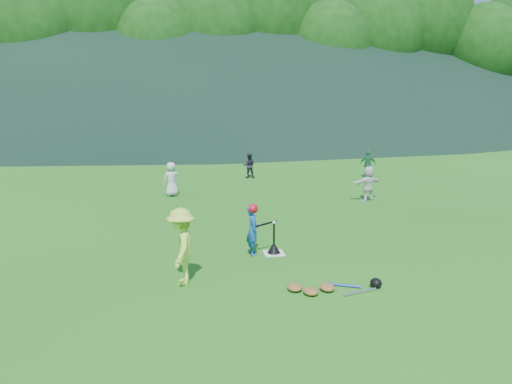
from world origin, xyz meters
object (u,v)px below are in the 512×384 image
Objects in this scene: adult_coach at (182,246)px; fielder_c at (368,164)px; batter_child at (253,230)px; batting_tee at (274,248)px; fielder_b at (249,166)px; fielder_a at (171,179)px; home_plate at (274,253)px; fielder_d at (368,184)px; equipment_pile at (328,287)px.

adult_coach reaches higher than fielder_c.
batting_tee is (0.48, -0.02, -0.45)m from batter_child.
adult_coach is at bearing 82.22° from fielder_b.
fielder_c is 10.24m from batting_tee.
fielder_a is (-1.81, 6.40, 0.01)m from batter_child.
fielder_c is at bearing -37.56° from batter_child.
fielder_d reaches higher than home_plate.
fielder_c is (7.72, 9.94, -0.18)m from adult_coach.
fielder_d reaches higher than equipment_pile.
fielder_b is 9.42m from batting_tee.
batting_tee is (-5.64, -8.54, -0.44)m from fielder_c.
fielder_c is at bearing 177.47° from fielder_b.
batting_tee is (0.00, 0.00, 0.12)m from home_plate.
home_plate is at bearing 104.69° from equipment_pile.
batter_child reaches higher than fielder_c.
home_plate is 0.39× the size of batter_child.
home_plate is 0.38× the size of fielder_a.
adult_coach is at bearing -146.03° from batting_tee.
batting_tee is at bearing -94.49° from batter_child.
fielder_a is 6.84m from batting_tee.
fielder_a is at bearing 108.39° from equipment_pile.
fielder_d is 0.64× the size of equipment_pile.
fielder_b is 1.49× the size of batting_tee.
adult_coach is 11.17m from fielder_b.
adult_coach reaches higher than fielder_a.
batter_child is at bearing 115.45° from equipment_pile.
home_plate is 0.39× the size of fielder_c.
fielder_a is 9.12m from equipment_pile.
adult_coach is at bearing 28.21° from fielder_d.
fielder_d is (3.25, -4.72, 0.07)m from fielder_b.
batter_child is 2.15m from adult_coach.
fielder_c is at bearing 149.77° from adult_coach.
fielder_a is 1.01× the size of fielder_d.
batter_child is 0.64× the size of equipment_pile.
fielder_a is 1.73× the size of batting_tee.
fielder_d is (6.17, 6.06, -0.17)m from adult_coach.
equipment_pile is (2.87, -8.64, -0.52)m from fielder_a.
fielder_d is at bearing 144.37° from fielder_a.
batter_child is (-0.48, 0.02, 0.57)m from home_plate.
batting_tee is (2.08, 1.40, -0.62)m from adult_coach.
home_plate is 0.12m from batting_tee.
fielder_a is (-2.29, 6.43, 0.58)m from home_plate.
batting_tee is at bearing 0.00° from home_plate.
batter_child is 9.45m from fielder_b.
batting_tee is (-0.84, -9.38, -0.38)m from fielder_b.
fielder_b is (2.92, 10.78, -0.24)m from adult_coach.
batter_child is at bearing 177.38° from batting_tee.
adult_coach is (-1.60, -1.43, 0.17)m from batter_child.
fielder_a is 4.30m from fielder_b.
fielder_c reaches higher than fielder_b.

